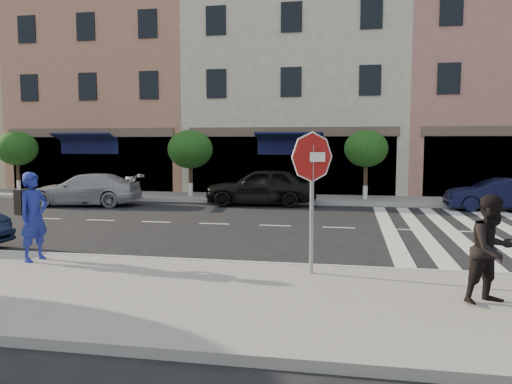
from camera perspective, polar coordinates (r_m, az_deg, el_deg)
name	(u,v)px	position (r m, az deg, el deg)	size (l,w,h in m)	color
ground	(251,253)	(12.01, -0.60, -6.98)	(120.00, 120.00, 0.00)	black
sidewalk_near	(207,298)	(8.47, -5.62, -11.91)	(60.00, 4.50, 0.15)	gray
sidewalk_far	(297,199)	(22.76, 4.76, -0.80)	(60.00, 3.00, 0.15)	gray
building_west_mid	(126,69)	(31.74, -14.68, 13.39)	(10.00, 9.00, 14.00)	tan
building_centre	(300,92)	(28.78, 5.08, 11.36)	(11.00, 9.00, 11.00)	beige
street_tree_wa	(17,149)	(27.61, -25.64, 4.49)	(2.00, 2.00, 3.05)	#473323
street_tree_wb	(190,150)	(23.46, -7.53, 4.83)	(2.10, 2.10, 3.06)	#473323
street_tree_c	(366,149)	(22.32, 12.47, 4.83)	(1.90, 1.90, 3.04)	#473323
stop_sign	(312,172)	(9.37, 6.43, 2.33)	(0.90, 0.35, 2.69)	gray
photographer	(34,217)	(11.46, -24.06, -2.58)	(0.68, 0.45, 1.87)	navy
walker	(492,249)	(8.51, 25.37, -5.96)	(0.82, 0.64, 1.69)	black
car_far_left	(86,190)	(22.10, -18.91, 0.27)	(1.87, 4.61, 1.34)	#A8A8AD
car_far_mid	(261,186)	(21.00, 0.57, 0.64)	(1.87, 4.65, 1.58)	black
car_far_right	(497,194)	(21.47, 25.86, -0.25)	(1.34, 3.83, 1.26)	black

